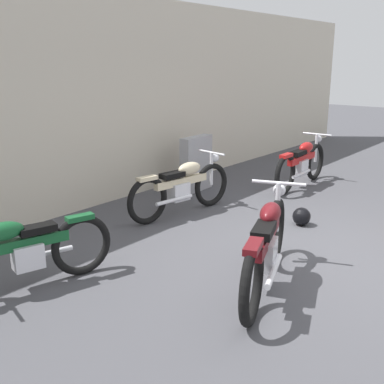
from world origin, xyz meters
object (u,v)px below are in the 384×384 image
(stone_marker, at_px, (196,164))
(motorcycle_green, at_px, (21,252))
(helmet, at_px, (302,216))
(motorcycle_cream, at_px, (182,187))
(motorcycle_maroon, at_px, (267,245))
(motorcycle_red, at_px, (302,163))

(stone_marker, xyz_separation_m, motorcycle_green, (-4.27, -1.05, -0.08))
(motorcycle_green, bearing_deg, helmet, 174.81)
(helmet, height_order, motorcycle_green, motorcycle_green)
(motorcycle_cream, xyz_separation_m, motorcycle_green, (-3.02, -0.35, -0.01))
(helmet, bearing_deg, motorcycle_maroon, -163.95)
(motorcycle_maroon, relative_size, motorcycle_red, 1.00)
(stone_marker, bearing_deg, motorcycle_maroon, -130.70)
(motorcycle_cream, height_order, motorcycle_red, motorcycle_red)
(motorcycle_green, bearing_deg, motorcycle_red, -168.57)
(motorcycle_cream, height_order, motorcycle_green, motorcycle_cream)
(stone_marker, height_order, helmet, stone_marker)
(stone_marker, relative_size, motorcycle_green, 0.52)
(helmet, height_order, motorcycle_red, motorcycle_red)
(motorcycle_maroon, relative_size, motorcycle_cream, 1.04)
(stone_marker, relative_size, helmet, 3.81)
(stone_marker, height_order, motorcycle_maroon, stone_marker)
(motorcycle_maroon, height_order, motorcycle_green, motorcycle_maroon)
(helmet, distance_m, motorcycle_maroon, 2.17)
(motorcycle_maroon, distance_m, motorcycle_green, 2.58)
(motorcycle_cream, relative_size, motorcycle_green, 1.05)
(stone_marker, height_order, motorcycle_cream, stone_marker)
(helmet, relative_size, motorcycle_green, 0.14)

